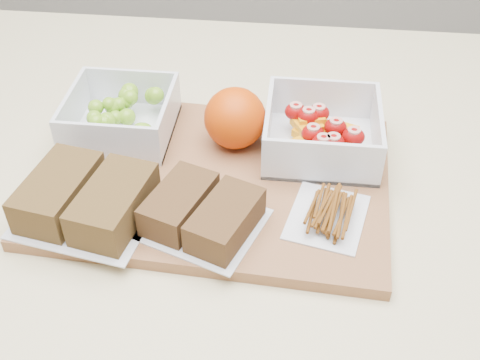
{
  "coord_description": "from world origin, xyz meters",
  "views": [
    {
      "loc": [
        0.08,
        -0.56,
        1.39
      ],
      "look_at": [
        0.02,
        -0.02,
        0.93
      ],
      "focal_mm": 45.0,
      "sensor_mm": 36.0,
      "label": 1
    }
  ],
  "objects_px": {
    "sandwich_bag_left": "(86,199)",
    "fruit_container": "(321,134)",
    "pretzel_bag": "(328,211)",
    "grape_container": "(123,116)",
    "orange": "(235,118)",
    "sandwich_bag_center": "(202,213)",
    "cutting_board": "(216,180)"
  },
  "relations": [
    {
      "from": "grape_container",
      "to": "sandwich_bag_left",
      "type": "height_order",
      "value": "grape_container"
    },
    {
      "from": "sandwich_bag_left",
      "to": "sandwich_bag_center",
      "type": "relative_size",
      "value": 1.09
    },
    {
      "from": "sandwich_bag_left",
      "to": "sandwich_bag_center",
      "type": "height_order",
      "value": "sandwich_bag_left"
    },
    {
      "from": "grape_container",
      "to": "sandwich_bag_center",
      "type": "distance_m",
      "value": 0.21
    },
    {
      "from": "grape_container",
      "to": "orange",
      "type": "height_order",
      "value": "orange"
    },
    {
      "from": "fruit_container",
      "to": "grape_container",
      "type": "bearing_deg",
      "value": 178.04
    },
    {
      "from": "sandwich_bag_left",
      "to": "cutting_board",
      "type": "bearing_deg",
      "value": 31.75
    },
    {
      "from": "fruit_container",
      "to": "sandwich_bag_left",
      "type": "height_order",
      "value": "fruit_container"
    },
    {
      "from": "fruit_container",
      "to": "sandwich_bag_center",
      "type": "bearing_deg",
      "value": -129.77
    },
    {
      "from": "cutting_board",
      "to": "sandwich_bag_left",
      "type": "relative_size",
      "value": 2.48
    },
    {
      "from": "sandwich_bag_center",
      "to": "fruit_container",
      "type": "bearing_deg",
      "value": 50.23
    },
    {
      "from": "cutting_board",
      "to": "sandwich_bag_center",
      "type": "relative_size",
      "value": 2.7
    },
    {
      "from": "sandwich_bag_center",
      "to": "pretzel_bag",
      "type": "height_order",
      "value": "sandwich_bag_center"
    },
    {
      "from": "sandwich_bag_center",
      "to": "pretzel_bag",
      "type": "bearing_deg",
      "value": 10.87
    },
    {
      "from": "fruit_container",
      "to": "sandwich_bag_center",
      "type": "relative_size",
      "value": 0.92
    },
    {
      "from": "pretzel_bag",
      "to": "fruit_container",
      "type": "bearing_deg",
      "value": 94.22
    },
    {
      "from": "sandwich_bag_left",
      "to": "pretzel_bag",
      "type": "relative_size",
      "value": 1.46
    },
    {
      "from": "orange",
      "to": "sandwich_bag_left",
      "type": "height_order",
      "value": "orange"
    },
    {
      "from": "sandwich_bag_center",
      "to": "pretzel_bag",
      "type": "xyz_separation_m",
      "value": [
        0.14,
        0.03,
        -0.01
      ]
    },
    {
      "from": "grape_container",
      "to": "pretzel_bag",
      "type": "bearing_deg",
      "value": -26.94
    },
    {
      "from": "fruit_container",
      "to": "pretzel_bag",
      "type": "bearing_deg",
      "value": -85.78
    },
    {
      "from": "orange",
      "to": "pretzel_bag",
      "type": "bearing_deg",
      "value": -46.8
    },
    {
      "from": "fruit_container",
      "to": "sandwich_bag_center",
      "type": "distance_m",
      "value": 0.2
    },
    {
      "from": "cutting_board",
      "to": "sandwich_bag_left",
      "type": "xyz_separation_m",
      "value": [
        -0.13,
        -0.08,
        0.03
      ]
    },
    {
      "from": "sandwich_bag_center",
      "to": "pretzel_bag",
      "type": "relative_size",
      "value": 1.35
    },
    {
      "from": "grape_container",
      "to": "fruit_container",
      "type": "bearing_deg",
      "value": -1.96
    },
    {
      "from": "sandwich_bag_left",
      "to": "fruit_container",
      "type": "bearing_deg",
      "value": 29.93
    },
    {
      "from": "orange",
      "to": "cutting_board",
      "type": "bearing_deg",
      "value": -103.68
    },
    {
      "from": "pretzel_bag",
      "to": "sandwich_bag_left",
      "type": "bearing_deg",
      "value": -175.36
    },
    {
      "from": "fruit_container",
      "to": "cutting_board",
      "type": "bearing_deg",
      "value": -152.06
    },
    {
      "from": "fruit_container",
      "to": "sandwich_bag_left",
      "type": "xyz_separation_m",
      "value": [
        -0.26,
        -0.15,
        -0.0
      ]
    },
    {
      "from": "sandwich_bag_left",
      "to": "sandwich_bag_center",
      "type": "distance_m",
      "value": 0.13
    }
  ]
}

